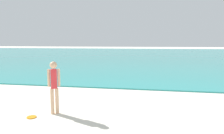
% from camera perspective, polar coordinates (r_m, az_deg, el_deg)
% --- Properties ---
extents(water, '(160.00, 60.00, 0.06)m').
position_cam_1_polar(water, '(39.08, 8.33, 3.84)').
color(water, teal).
rests_on(water, ground).
extents(person_standing, '(0.34, 0.21, 1.61)m').
position_cam_1_polar(person_standing, '(6.26, -16.25, -4.79)').
color(person_standing, '#DDAD84').
rests_on(person_standing, ground).
extents(frisbee, '(0.27, 0.27, 0.03)m').
position_cam_1_polar(frisbee, '(6.40, -22.04, -13.15)').
color(frisbee, orange).
rests_on(frisbee, ground).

